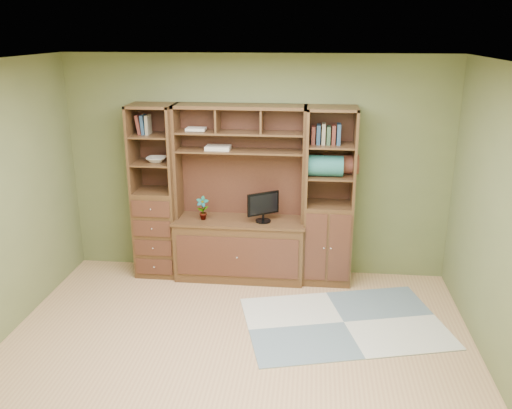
# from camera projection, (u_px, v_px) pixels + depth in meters

# --- Properties ---
(room) EXTENTS (4.60, 4.10, 2.64)m
(room) POSITION_uv_depth(u_px,v_px,m) (231.00, 226.00, 4.48)
(room) COLOR tan
(room) RESTS_ON ground
(center_hutch) EXTENTS (1.54, 0.53, 2.05)m
(center_hutch) POSITION_uv_depth(u_px,v_px,m) (239.00, 196.00, 6.22)
(center_hutch) COLOR #4D301B
(center_hutch) RESTS_ON ground
(left_tower) EXTENTS (0.50, 0.45, 2.05)m
(left_tower) POSITION_uv_depth(u_px,v_px,m) (156.00, 192.00, 6.36)
(left_tower) COLOR #4D301B
(left_tower) RESTS_ON ground
(right_tower) EXTENTS (0.55, 0.45, 2.05)m
(right_tower) POSITION_uv_depth(u_px,v_px,m) (329.00, 197.00, 6.16)
(right_tower) COLOR #4D301B
(right_tower) RESTS_ON ground
(rug) EXTENTS (2.23, 1.77, 0.01)m
(rug) POSITION_uv_depth(u_px,v_px,m) (344.00, 322.00, 5.51)
(rug) COLOR #AAB0B0
(rug) RESTS_ON ground
(monitor) EXTENTS (0.43, 0.37, 0.48)m
(monitor) POSITION_uv_depth(u_px,v_px,m) (263.00, 202.00, 6.18)
(monitor) COLOR black
(monitor) RESTS_ON center_hutch
(orchid) EXTENTS (0.15, 0.10, 0.28)m
(orchid) POSITION_uv_depth(u_px,v_px,m) (203.00, 208.00, 6.28)
(orchid) COLOR #AE5A3B
(orchid) RESTS_ON center_hutch
(magazines) EXTENTS (0.28, 0.21, 0.04)m
(magazines) POSITION_uv_depth(u_px,v_px,m) (218.00, 148.00, 6.17)
(magazines) COLOR beige
(magazines) RESTS_ON center_hutch
(bowl) EXTENTS (0.23, 0.23, 0.06)m
(bowl) POSITION_uv_depth(u_px,v_px,m) (156.00, 159.00, 6.24)
(bowl) COLOR silver
(bowl) RESTS_ON left_tower
(blanket_teal) EXTENTS (0.40, 0.23, 0.23)m
(blanket_teal) POSITION_uv_depth(u_px,v_px,m) (325.00, 166.00, 6.00)
(blanket_teal) COLOR #286964
(blanket_teal) RESTS_ON right_tower
(blanket_red) EXTENTS (0.39, 0.22, 0.22)m
(blanket_red) POSITION_uv_depth(u_px,v_px,m) (341.00, 164.00, 6.10)
(blanket_red) COLOR brown
(blanket_red) RESTS_ON right_tower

